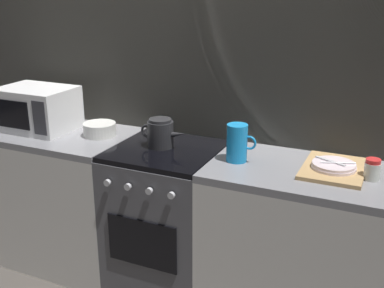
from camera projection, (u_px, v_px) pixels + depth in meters
ground_plane at (169, 283)px, 3.00m from camera, size 8.00×8.00×0.00m
back_wall at (190, 86)px, 2.88m from camera, size 3.60×0.05×2.40m
counter_left at (49, 193)px, 3.20m from camera, size 1.20×0.60×0.90m
stove_unit at (167, 219)px, 2.85m from camera, size 0.60×0.63×0.90m
counter_right at (320, 253)px, 2.50m from camera, size 1.20×0.60×0.90m
microwave at (37, 109)px, 3.02m from camera, size 0.46×0.35×0.27m
kettle at (161, 133)px, 2.71m from camera, size 0.28×0.15×0.17m
mixing_bowl at (100, 129)px, 2.91m from camera, size 0.20×0.20×0.08m
pitcher at (237, 143)px, 2.49m from camera, size 0.16×0.11×0.20m
dish_pile at (334, 168)px, 2.38m from camera, size 0.30×0.40×0.06m
spice_jar at (372, 170)px, 2.26m from camera, size 0.08×0.08×0.10m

